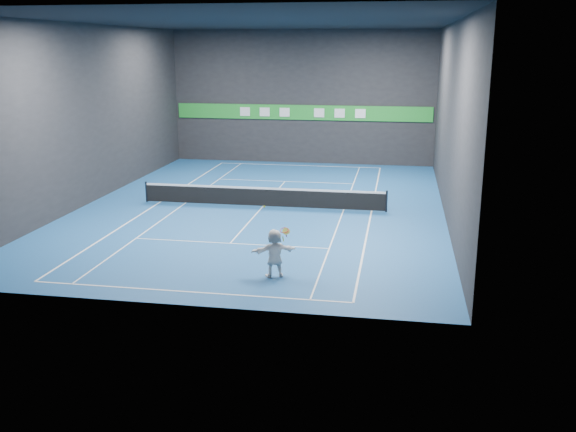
% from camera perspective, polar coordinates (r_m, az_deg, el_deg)
% --- Properties ---
extents(ground, '(26.00, 26.00, 0.00)m').
position_cam_1_polar(ground, '(32.55, -2.26, 0.84)').
color(ground, '#194D8A').
rests_on(ground, ground).
extents(ceiling, '(26.00, 26.00, 0.00)m').
position_cam_1_polar(ceiling, '(31.62, -2.43, 16.88)').
color(ceiling, black).
rests_on(ceiling, ground).
extents(wall_back, '(18.00, 0.10, 9.00)m').
position_cam_1_polar(wall_back, '(44.51, 1.26, 10.48)').
color(wall_back, black).
rests_on(wall_back, ground).
extents(wall_front, '(18.00, 0.10, 9.00)m').
position_cam_1_polar(wall_front, '(19.38, -10.54, 4.63)').
color(wall_front, black).
rests_on(wall_front, ground).
extents(wall_left, '(0.10, 26.00, 9.00)m').
position_cam_1_polar(wall_left, '(34.81, -17.15, 8.64)').
color(wall_left, black).
rests_on(wall_left, ground).
extents(wall_right, '(0.10, 26.00, 9.00)m').
position_cam_1_polar(wall_right, '(31.13, 14.24, 8.18)').
color(wall_right, black).
rests_on(wall_right, ground).
extents(baseline_near, '(10.98, 0.08, 0.01)m').
position_cam_1_polar(baseline_near, '(21.61, -8.96, -6.66)').
color(baseline_near, white).
rests_on(baseline_near, ground).
extents(baseline_far, '(10.98, 0.08, 0.01)m').
position_cam_1_polar(baseline_far, '(43.99, 1.01, 4.52)').
color(baseline_far, white).
rests_on(baseline_far, ground).
extents(sideline_doubles_left, '(0.08, 23.78, 0.01)m').
position_cam_1_polar(sideline_doubles_left, '(34.11, -11.31, 1.21)').
color(sideline_doubles_left, white).
rests_on(sideline_doubles_left, ground).
extents(sideline_doubles_right, '(0.08, 23.78, 0.01)m').
position_cam_1_polar(sideline_doubles_right, '(31.87, 7.43, 0.43)').
color(sideline_doubles_right, white).
rests_on(sideline_doubles_right, ground).
extents(sideline_singles_left, '(0.06, 23.78, 0.01)m').
position_cam_1_polar(sideline_singles_left, '(33.64, -9.12, 1.13)').
color(sideline_singles_left, white).
rests_on(sideline_singles_left, ground).
extents(sideline_singles_right, '(0.06, 23.78, 0.01)m').
position_cam_1_polar(sideline_singles_right, '(31.95, 4.96, 0.54)').
color(sideline_singles_right, white).
rests_on(sideline_singles_right, ground).
extents(service_line_near, '(8.23, 0.06, 0.01)m').
position_cam_1_polar(service_line_near, '(26.56, -5.17, -2.43)').
color(service_line_near, white).
rests_on(service_line_near, ground).
extents(service_line_far, '(8.23, 0.06, 0.01)m').
position_cam_1_polar(service_line_far, '(38.67, -0.26, 3.10)').
color(service_line_far, white).
rests_on(service_line_far, ground).
extents(center_service_line, '(0.06, 12.80, 0.01)m').
position_cam_1_polar(center_service_line, '(32.55, -2.26, 0.85)').
color(center_service_line, white).
rests_on(center_service_line, ground).
extents(player, '(1.68, 1.12, 1.73)m').
position_cam_1_polar(player, '(22.44, -1.21, -3.31)').
color(player, white).
rests_on(player, ground).
extents(tennis_ball, '(0.07, 0.07, 0.07)m').
position_cam_1_polar(tennis_ball, '(22.12, -2.13, 0.83)').
color(tennis_ball, yellow).
rests_on(tennis_ball, player).
extents(tennis_net, '(12.50, 0.10, 1.07)m').
position_cam_1_polar(tennis_net, '(32.43, -2.27, 1.77)').
color(tennis_net, black).
rests_on(tennis_net, ground).
extents(sponsor_banner, '(17.64, 0.11, 1.00)m').
position_cam_1_polar(sponsor_banner, '(44.53, 1.24, 9.19)').
color(sponsor_banner, green).
rests_on(sponsor_banner, wall_back).
extents(tennis_racket, '(0.45, 0.36, 0.54)m').
position_cam_1_polar(tennis_racket, '(22.19, -0.31, -1.39)').
color(tennis_racket, red).
rests_on(tennis_racket, player).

